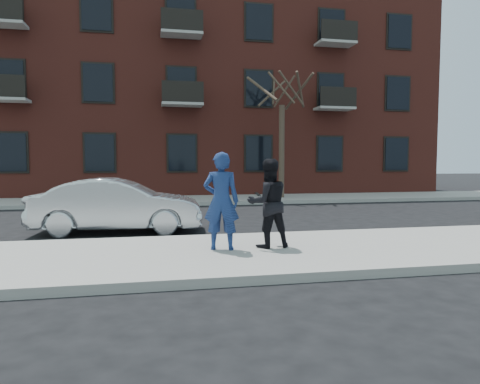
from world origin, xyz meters
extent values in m
plane|color=black|center=(0.00, 0.00, 0.00)|extent=(100.00, 100.00, 0.00)
cube|color=gray|center=(0.00, -0.25, 0.07)|extent=(50.00, 3.50, 0.15)
cube|color=#999691|center=(0.00, 1.55, 0.07)|extent=(50.00, 0.10, 0.15)
cube|color=gray|center=(0.00, 11.25, 0.07)|extent=(50.00, 3.50, 0.15)
cube|color=#999691|center=(0.00, 9.45, 0.07)|extent=(50.00, 0.10, 0.15)
cube|color=maroon|center=(2.00, 18.00, 6.00)|extent=(24.00, 10.00, 12.00)
cube|color=black|center=(-7.50, 12.94, 2.20)|extent=(1.30, 0.06, 1.70)
cube|color=black|center=(3.90, 12.94, 2.20)|extent=(1.30, 0.06, 1.70)
cube|color=black|center=(11.50, 12.94, 2.20)|extent=(1.30, 0.06, 1.70)
cube|color=black|center=(-7.50, 12.94, 5.40)|extent=(1.30, 0.06, 1.70)
cube|color=black|center=(3.90, 12.94, 5.40)|extent=(1.30, 0.06, 1.70)
cube|color=black|center=(11.50, 12.94, 5.40)|extent=(1.30, 0.06, 1.70)
cube|color=black|center=(-7.50, 12.94, 8.60)|extent=(1.30, 0.06, 1.70)
cube|color=black|center=(3.90, 12.94, 8.60)|extent=(1.30, 0.06, 1.70)
cube|color=black|center=(11.50, 12.94, 8.60)|extent=(1.30, 0.06, 1.70)
cylinder|color=#3B2B23|center=(4.50, 11.00, 2.25)|extent=(0.26, 0.26, 4.20)
imported|color=#B7BABF|center=(-2.15, 3.20, 0.68)|extent=(4.23, 1.74, 1.36)
imported|color=navy|center=(-0.07, -0.08, 1.05)|extent=(0.75, 0.58, 1.81)
cube|color=black|center=(-0.06, 0.14, 1.51)|extent=(0.10, 0.14, 0.08)
imported|color=black|center=(0.84, -0.04, 0.99)|extent=(0.87, 0.71, 1.69)
cube|color=black|center=(0.67, 0.12, 1.16)|extent=(0.10, 0.15, 0.06)
camera|label=1|loc=(-1.30, -7.85, 1.77)|focal=32.00mm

